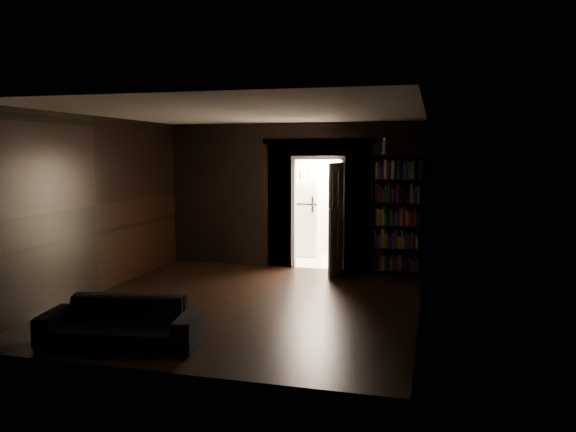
# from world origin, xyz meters

# --- Properties ---
(ground) EXTENTS (5.50, 5.50, 0.00)m
(ground) POSITION_xyz_m (0.00, 0.00, 0.00)
(ground) COLOR black
(ground) RESTS_ON ground
(room_walls) EXTENTS (5.02, 5.61, 2.84)m
(room_walls) POSITION_xyz_m (-0.01, 1.07, 1.68)
(room_walls) COLOR black
(room_walls) RESTS_ON ground
(kitchen_alcove) EXTENTS (2.20, 1.80, 2.60)m
(kitchen_alcove) POSITION_xyz_m (0.50, 3.87, 1.21)
(kitchen_alcove) COLOR beige
(kitchen_alcove) RESTS_ON ground
(sofa) EXTENTS (1.92, 1.04, 0.70)m
(sofa) POSITION_xyz_m (-0.83, -2.10, 0.35)
(sofa) COLOR black
(sofa) RESTS_ON ground
(bookshelf) EXTENTS (0.94, 0.48, 2.20)m
(bookshelf) POSITION_xyz_m (2.00, 2.59, 1.10)
(bookshelf) COLOR black
(bookshelf) RESTS_ON ground
(refrigerator) EXTENTS (0.86, 0.81, 1.65)m
(refrigerator) POSITION_xyz_m (-0.10, 4.11, 0.82)
(refrigerator) COLOR white
(refrigerator) RESTS_ON ground
(door) EXTENTS (0.13, 0.85, 2.05)m
(door) POSITION_xyz_m (0.93, 2.31, 1.02)
(door) COLOR white
(door) RESTS_ON ground
(figurine) EXTENTS (0.12, 0.12, 0.29)m
(figurine) POSITION_xyz_m (1.75, 2.56, 2.35)
(figurine) COLOR silver
(figurine) RESTS_ON bookshelf
(bottles) EXTENTS (0.57, 0.19, 0.23)m
(bottles) POSITION_xyz_m (-0.18, 4.10, 1.77)
(bottles) COLOR black
(bottles) RESTS_ON refrigerator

